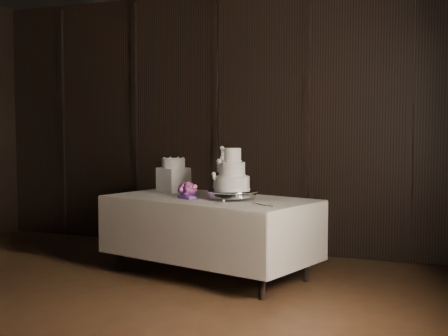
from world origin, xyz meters
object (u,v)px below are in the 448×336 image
display_table (210,233)px  cake_stand (232,195)px  bouquet (188,191)px  small_cake (173,163)px  wedding_cake (229,174)px  box_pedestal (173,180)px

display_table → cake_stand: cake_stand is taller
bouquet → small_cake: bearing=132.5°
cake_stand → small_cake: (-0.84, 0.42, 0.25)m
wedding_cake → bouquet: wedding_cake is taller
bouquet → box_pedestal: box_pedestal is taller
bouquet → cake_stand: bearing=-2.8°
cake_stand → wedding_cake: bearing=-150.3°
bouquet → box_pedestal: size_ratio=1.43×
display_table → bouquet: (-0.21, -0.04, 0.40)m
display_table → box_pedestal: box_pedestal is taller
display_table → small_cake: (-0.58, 0.36, 0.64)m
cake_stand → small_cake: bearing=153.2°
bouquet → display_table: bearing=11.7°
cake_stand → box_pedestal: box_pedestal is taller
wedding_cake → small_cake: (-0.81, 0.44, 0.05)m
display_table → bouquet: 0.46m
display_table → box_pedestal: (-0.58, 0.36, 0.47)m
wedding_cake → box_pedestal: 0.93m
bouquet → box_pedestal: (-0.37, 0.40, 0.07)m
cake_stand → box_pedestal: (-0.84, 0.42, 0.08)m
box_pedestal → small_cake: (0.00, 0.00, 0.17)m
cake_stand → bouquet: bouquet is taller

